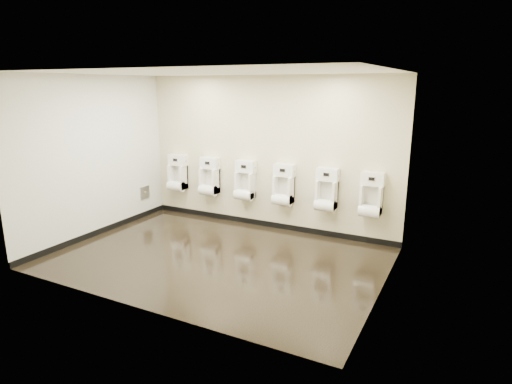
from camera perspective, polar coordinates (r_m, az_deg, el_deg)
ground at (r=6.79m, az=-5.18°, el=-8.73°), size 5.00×3.50×0.00m
ceiling at (r=6.26m, az=-5.77°, el=15.63°), size 5.00×3.50×0.00m
back_wall at (r=7.88m, az=1.41°, el=5.15°), size 5.00×0.02×2.80m
front_wall at (r=5.03m, az=-16.22°, el=-0.59°), size 5.00×0.02×2.80m
left_wall at (r=7.99m, az=-20.81°, el=4.35°), size 0.02×3.50×2.80m
right_wall at (r=5.48m, az=17.19°, el=0.52°), size 0.02×3.50×2.80m
tile_overlay_left at (r=7.98m, az=-20.79°, el=4.35°), size 0.01×3.50×2.80m
skirting_back at (r=8.19m, az=1.32°, el=-4.23°), size 5.00×0.02×0.10m
skirting_left at (r=8.29m, az=-19.95°, el=-4.87°), size 0.02×3.50×0.10m
access_panel at (r=8.98m, az=-14.61°, el=-0.05°), size 0.04×0.25×0.25m
urinal_0 at (r=8.90m, az=-10.42°, el=2.17°), size 0.39×0.29×0.73m
urinal_1 at (r=8.46m, az=-6.24°, el=1.70°), size 0.39×0.29×0.73m
urinal_2 at (r=8.05m, az=-1.47°, el=1.15°), size 0.39×0.29×0.73m
urinal_3 at (r=7.72m, az=3.67°, el=0.55°), size 0.39×0.29×0.73m
urinal_4 at (r=7.44m, az=9.37°, el=-0.12°), size 0.39×0.29×0.73m
urinal_5 at (r=7.26m, az=15.09°, el=-0.79°), size 0.39×0.29×0.73m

